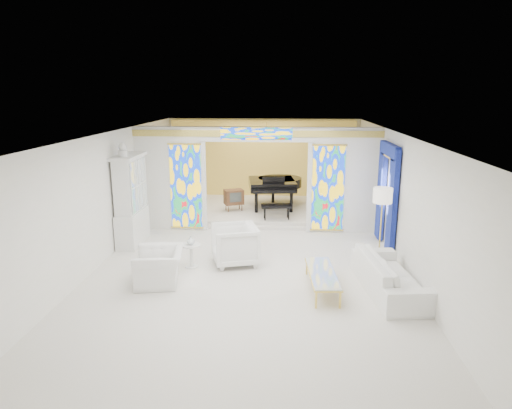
# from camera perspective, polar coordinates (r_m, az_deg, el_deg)

# --- Properties ---
(floor) EXTENTS (12.00, 12.00, 0.00)m
(floor) POSITION_cam_1_polar(r_m,az_deg,el_deg) (11.52, -0.53, -6.11)
(floor) COLOR silver
(floor) RESTS_ON ground
(ceiling) EXTENTS (7.00, 12.00, 0.02)m
(ceiling) POSITION_cam_1_polar(r_m,az_deg,el_deg) (10.87, -0.57, 8.92)
(ceiling) COLOR white
(ceiling) RESTS_ON wall_back
(wall_back) EXTENTS (7.00, 0.02, 3.00)m
(wall_back) POSITION_cam_1_polar(r_m,az_deg,el_deg) (17.00, 0.89, 5.62)
(wall_back) COLOR white
(wall_back) RESTS_ON floor
(wall_front) EXTENTS (7.00, 0.02, 3.00)m
(wall_front) POSITION_cam_1_polar(r_m,az_deg,el_deg) (5.44, -5.12, -12.82)
(wall_front) COLOR white
(wall_front) RESTS_ON floor
(wall_left) EXTENTS (0.02, 12.00, 3.00)m
(wall_left) POSITION_cam_1_polar(r_m,az_deg,el_deg) (11.87, -17.66, 1.36)
(wall_left) COLOR white
(wall_left) RESTS_ON floor
(wall_right) EXTENTS (0.02, 12.00, 3.00)m
(wall_right) POSITION_cam_1_polar(r_m,az_deg,el_deg) (11.41, 17.28, 0.89)
(wall_right) COLOR white
(wall_right) RESTS_ON floor
(partition_wall) EXTENTS (7.00, 0.22, 3.00)m
(partition_wall) POSITION_cam_1_polar(r_m,az_deg,el_deg) (13.02, 0.07, 3.77)
(partition_wall) COLOR white
(partition_wall) RESTS_ON floor
(stained_glass_left) EXTENTS (0.90, 0.04, 2.40)m
(stained_glass_left) POSITION_cam_1_polar(r_m,az_deg,el_deg) (13.26, -8.75, 2.24)
(stained_glass_left) COLOR gold
(stained_glass_left) RESTS_ON partition_wall
(stained_glass_right) EXTENTS (0.90, 0.04, 2.40)m
(stained_glass_right) POSITION_cam_1_polar(r_m,az_deg,el_deg) (13.02, 9.00, 2.01)
(stained_glass_right) COLOR gold
(stained_glass_right) RESTS_ON partition_wall
(stained_glass_transom) EXTENTS (2.00, 0.04, 0.34)m
(stained_glass_transom) POSITION_cam_1_polar(r_m,az_deg,el_deg) (12.76, 0.04, 8.85)
(stained_glass_transom) COLOR gold
(stained_glass_transom) RESTS_ON partition_wall
(alcove_platform) EXTENTS (6.80, 3.80, 0.18)m
(alcove_platform) POSITION_cam_1_polar(r_m,az_deg,el_deg) (15.41, 0.54, -0.59)
(alcove_platform) COLOR silver
(alcove_platform) RESTS_ON floor
(gold_curtain_back) EXTENTS (6.70, 0.10, 2.90)m
(gold_curtain_back) POSITION_cam_1_polar(r_m,az_deg,el_deg) (16.88, 0.87, 5.57)
(gold_curtain_back) COLOR #E1BF4E
(gold_curtain_back) RESTS_ON wall_back
(chandelier) EXTENTS (0.48, 0.48, 0.30)m
(chandelier) POSITION_cam_1_polar(r_m,az_deg,el_deg) (14.88, 1.32, 8.52)
(chandelier) COLOR gold
(chandelier) RESTS_ON ceiling
(blue_drapes) EXTENTS (0.14, 1.85, 2.65)m
(blue_drapes) POSITION_cam_1_polar(r_m,az_deg,el_deg) (12.03, 16.08, 2.01)
(blue_drapes) COLOR navy
(blue_drapes) RESTS_ON wall_right
(china_cabinet) EXTENTS (0.56, 1.46, 2.72)m
(china_cabinet) POSITION_cam_1_polar(r_m,az_deg,el_deg) (12.39, -15.35, 0.46)
(china_cabinet) COLOR silver
(china_cabinet) RESTS_ON floor
(armchair_left) EXTENTS (1.14, 1.25, 0.72)m
(armchair_left) POSITION_cam_1_polar(r_m,az_deg,el_deg) (9.92, -11.98, -7.59)
(armchair_left) COLOR white
(armchair_left) RESTS_ON floor
(armchair_right) EXTENTS (1.26, 1.24, 0.93)m
(armchair_right) POSITION_cam_1_polar(r_m,az_deg,el_deg) (10.71, -2.68, -5.05)
(armchair_right) COLOR white
(armchair_right) RESTS_ON floor
(sofa) EXTENTS (1.24, 2.56, 0.72)m
(sofa) POSITION_cam_1_polar(r_m,az_deg,el_deg) (9.70, 16.43, -8.39)
(sofa) COLOR white
(sofa) RESTS_ON floor
(side_table) EXTENTS (0.49, 0.49, 0.55)m
(side_table) POSITION_cam_1_polar(r_m,az_deg,el_deg) (10.63, -8.11, -5.94)
(side_table) COLOR silver
(side_table) RESTS_ON floor
(vase) EXTENTS (0.23, 0.23, 0.19)m
(vase) POSITION_cam_1_polar(r_m,az_deg,el_deg) (10.53, -8.16, -4.46)
(vase) COLOR white
(vase) RESTS_ON side_table
(coffee_table) EXTENTS (0.64, 1.78, 0.39)m
(coffee_table) POSITION_cam_1_polar(r_m,az_deg,el_deg) (9.45, 8.28, -8.54)
(coffee_table) COLOR silver
(coffee_table) RESTS_ON floor
(floor_lamp) EXTENTS (0.52, 0.52, 1.80)m
(floor_lamp) POSITION_cam_1_polar(r_m,az_deg,el_deg) (10.94, 15.54, 0.66)
(floor_lamp) COLOR gold
(floor_lamp) RESTS_ON floor
(grand_piano) EXTENTS (1.92, 2.98, 1.13)m
(grand_piano) POSITION_cam_1_polar(r_m,az_deg,el_deg) (15.31, 2.47, 2.59)
(grand_piano) COLOR black
(grand_piano) RESTS_ON alcove_platform
(tv_console) EXTENTS (0.70, 0.60, 0.69)m
(tv_console) POSITION_cam_1_polar(r_m,az_deg,el_deg) (14.81, -2.79, 0.94)
(tv_console) COLOR brown
(tv_console) RESTS_ON alcove_platform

